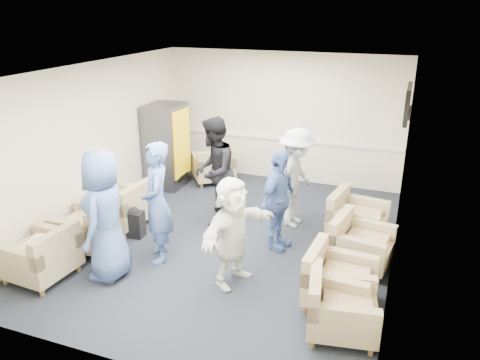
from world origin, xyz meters
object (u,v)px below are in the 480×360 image
(armchair_left_far, at_px, (123,208))
(armchair_corner, at_px, (214,167))
(person_front_left, at_px, (105,216))
(armchair_right_far, at_px, (354,220))
(armchair_left_near, at_px, (43,257))
(person_back_left, at_px, (214,171))
(armchair_right_near, at_px, (338,309))
(person_back_right, at_px, (296,178))
(armchair_left_mid, at_px, (89,229))
(person_mid_left, at_px, (157,203))
(person_front_right, at_px, (232,232))
(armchair_right_midfar, at_px, (358,245))
(armchair_right_midnear, at_px, (336,282))
(person_mid_right, at_px, (278,200))
(vending_machine, at_px, (167,146))

(armchair_left_far, distance_m, armchair_corner, 2.56)
(armchair_left_far, bearing_deg, person_front_left, 31.97)
(armchair_right_far, xyz_separation_m, person_front_left, (-3.04, -2.30, 0.59))
(armchair_left_near, bearing_deg, person_back_left, 153.26)
(armchair_right_near, relative_size, person_front_left, 0.49)
(person_front_left, bearing_deg, person_back_right, 129.68)
(armchair_left_near, bearing_deg, armchair_left_mid, -179.08)
(person_mid_left, relative_size, person_back_left, 0.97)
(armchair_right_near, relative_size, person_front_right, 0.59)
(person_front_left, xyz_separation_m, person_front_right, (1.67, 0.44, -0.15))
(armchair_left_near, distance_m, person_back_right, 4.05)
(armchair_right_midfar, xyz_separation_m, person_back_left, (-2.53, 0.62, 0.61))
(person_mid_left, height_order, person_front_right, person_mid_left)
(armchair_right_midnear, xyz_separation_m, person_front_left, (-3.07, -0.41, 0.59))
(armchair_right_far, bearing_deg, person_mid_left, 130.95)
(person_mid_right, height_order, person_front_right, person_mid_right)
(vending_machine, xyz_separation_m, person_mid_right, (2.87, -1.80, -0.06))
(person_front_left, bearing_deg, armchair_corner, 170.41)
(person_front_left, bearing_deg, armchair_right_midfar, 103.69)
(vending_machine, bearing_deg, armchair_left_mid, -86.78)
(armchair_left_far, height_order, person_front_left, person_front_left)
(armchair_left_near, height_order, armchair_right_midnear, armchair_left_near)
(armchair_left_far, xyz_separation_m, armchair_right_far, (3.74, 0.91, -0.01))
(armchair_left_mid, xyz_separation_m, armchair_corner, (0.65, 3.32, 0.00))
(armchair_left_mid, relative_size, armchair_right_near, 0.95)
(person_back_right, bearing_deg, armchair_right_midfar, -123.12)
(armchair_right_midfar, bearing_deg, person_mid_left, 116.08)
(armchair_left_near, bearing_deg, person_mid_left, 134.63)
(armchair_right_near, relative_size, vending_machine, 0.52)
(armchair_right_near, distance_m, person_mid_right, 2.16)
(person_mid_left, relative_size, person_front_right, 1.18)
(armchair_right_far, height_order, vending_machine, vending_machine)
(armchair_right_near, distance_m, armchair_right_far, 2.43)
(person_mid_left, distance_m, person_mid_right, 1.81)
(armchair_right_midfar, height_order, person_mid_right, person_mid_right)
(vending_machine, relative_size, person_back_left, 0.92)
(person_front_left, relative_size, person_back_right, 1.07)
(person_front_left, relative_size, person_mid_left, 1.02)
(armchair_right_near, xyz_separation_m, person_mid_right, (-1.22, 1.71, 0.48))
(armchair_right_midfar, height_order, person_back_left, person_back_left)
(vending_machine, xyz_separation_m, person_front_left, (0.91, -3.38, 0.06))
(armchair_left_near, bearing_deg, person_front_right, 112.75)
(vending_machine, bearing_deg, person_back_right, -17.28)
(person_mid_right, bearing_deg, armchair_right_midnear, -124.46)
(armchair_right_midfar, height_order, person_mid_left, person_mid_left)
(armchair_right_far, distance_m, person_front_left, 3.86)
(person_back_left, distance_m, person_back_right, 1.39)
(armchair_right_near, height_order, person_back_left, person_back_left)
(armchair_left_mid, bearing_deg, armchair_left_far, 173.07)
(person_back_right, distance_m, person_mid_right, 0.89)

